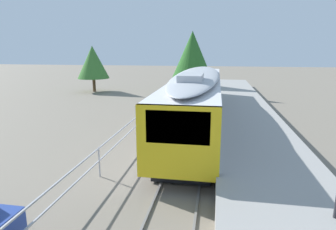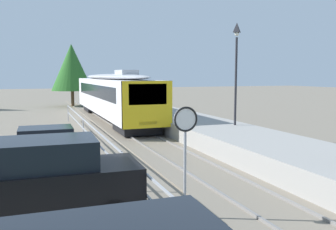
% 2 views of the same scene
% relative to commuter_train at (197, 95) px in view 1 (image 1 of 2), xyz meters
% --- Properties ---
extents(ground_plane, '(160.00, 160.00, 0.00)m').
position_rel_commuter_train_xyz_m(ground_plane, '(-3.00, -7.09, -2.14)').
color(ground_plane, slate).
extents(track_rails, '(3.20, 60.00, 0.14)m').
position_rel_commuter_train_xyz_m(track_rails, '(0.00, -7.09, -2.11)').
color(track_rails, slate).
rests_on(track_rails, ground).
extents(commuter_train, '(2.82, 18.73, 3.74)m').
position_rel_commuter_train_xyz_m(commuter_train, '(0.00, 0.00, 0.00)').
color(commuter_train, silver).
rests_on(commuter_train, track_rails).
extents(station_platform, '(3.90, 60.00, 0.90)m').
position_rel_commuter_train_xyz_m(station_platform, '(3.25, -7.09, -1.69)').
color(station_platform, '#999691').
rests_on(station_platform, ground).
extents(tree_behind_carpark, '(3.77, 3.77, 5.49)m').
position_rel_commuter_train_xyz_m(tree_behind_carpark, '(-13.50, 14.42, 1.40)').
color(tree_behind_carpark, brown).
rests_on(tree_behind_carpark, ground).
extents(tree_behind_station_far, '(4.60, 4.60, 7.05)m').
position_rel_commuter_train_xyz_m(tree_behind_station_far, '(-1.59, 14.39, 2.28)').
color(tree_behind_station_far, brown).
rests_on(tree_behind_station_far, ground).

